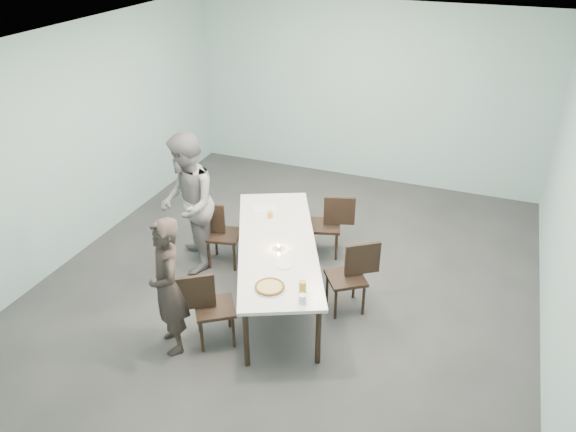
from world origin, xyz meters
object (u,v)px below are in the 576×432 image
(chair_near_left, at_px, (207,304))
(beer_glass, at_px, (303,288))
(tealight, at_px, (278,247))
(diner_far, at_px, (187,204))
(amber_tumbler, at_px, (270,215))
(chair_far_left, at_px, (218,230))
(water_tumbler, at_px, (302,299))
(table, at_px, (277,247))
(side_plate, at_px, (284,265))
(chair_far_right, at_px, (331,221))
(diner_near, at_px, (168,287))
(pizza, at_px, (270,287))
(chair_near_right, at_px, (353,272))

(chair_near_left, relative_size, beer_glass, 5.80)
(tealight, bearing_deg, diner_far, 167.24)
(beer_glass, bearing_deg, amber_tumbler, 124.31)
(chair_far_left, height_order, water_tumbler, chair_far_left)
(table, distance_m, chair_far_left, 1.10)
(side_plate, height_order, amber_tumbler, amber_tumbler)
(water_tumbler, xyz_separation_m, amber_tumbler, (-0.99, 1.51, -0.01))
(chair_near_left, height_order, chair_far_right, same)
(table, relative_size, chair_near_left, 3.15)
(diner_near, height_order, pizza, diner_near)
(pizza, relative_size, tealight, 6.07)
(chair_near_left, xyz_separation_m, pizza, (0.66, 0.18, 0.27))
(diner_near, bearing_deg, chair_near_right, 86.41)
(table, xyz_separation_m, pizza, (0.27, -0.87, 0.08))
(diner_far, distance_m, side_plate, 1.68)
(diner_near, bearing_deg, beer_glass, 64.84)
(diner_far, relative_size, side_plate, 10.30)
(pizza, bearing_deg, tealight, 105.34)
(chair_far_left, relative_size, chair_far_right, 1.00)
(chair_far_right, bearing_deg, diner_near, 50.43)
(chair_near_right, distance_m, water_tumbler, 1.12)
(chair_far_left, bearing_deg, table, -33.20)
(side_plate, distance_m, beer_glass, 0.56)
(diner_far, relative_size, tealight, 33.12)
(chair_far_left, height_order, amber_tumbler, chair_far_left)
(chair_far_left, bearing_deg, pizza, -56.62)
(chair_near_left, relative_size, side_plate, 4.83)
(diner_near, xyz_separation_m, diner_far, (-0.60, 1.46, 0.14))
(chair_near_left, relative_size, chair_far_right, 1.00)
(chair_near_left, bearing_deg, amber_tumbler, 53.19)
(chair_far_left, distance_m, diner_near, 1.71)
(chair_far_left, xyz_separation_m, diner_near, (0.30, -1.66, 0.28))
(table, height_order, water_tumbler, water_tumbler)
(diner_far, relative_size, amber_tumbler, 23.18)
(chair_far_left, relative_size, diner_near, 0.56)
(diner_far, height_order, side_plate, diner_far)
(table, height_order, pizza, pizza)
(chair_near_right, distance_m, tealight, 0.91)
(water_tumbler, relative_size, amber_tumbler, 1.12)
(chair_near_right, xyz_separation_m, tealight, (-0.85, -0.21, 0.27))
(side_plate, relative_size, tealight, 3.21)
(chair_near_right, height_order, diner_near, diner_near)
(amber_tumbler, bearing_deg, table, -59.76)
(beer_glass, bearing_deg, tealight, 128.00)
(side_plate, bearing_deg, diner_near, -138.29)
(diner_near, xyz_separation_m, pizza, (0.98, 0.40, -0.01))
(beer_glass, height_order, tealight, beer_glass)
(beer_glass, bearing_deg, pizza, -173.09)
(table, bearing_deg, water_tumbler, -55.30)
(diner_near, distance_m, amber_tumbler, 1.85)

